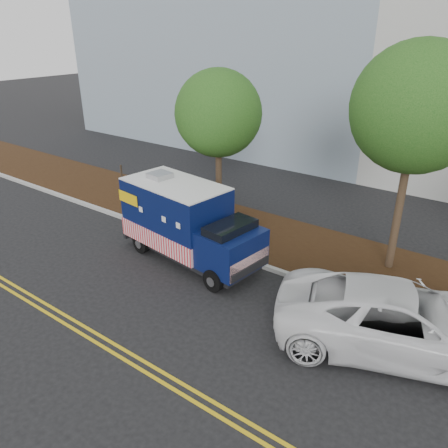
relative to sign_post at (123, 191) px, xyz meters
The scene contains 10 objects.
ground 5.18m from the sign_post, 19.24° to the right, with size 120.00×120.00×0.00m, color black.
curb 4.89m from the sign_post, ahead, with size 120.00×0.18×0.15m, color #9E9E99.
mulch_strip 5.22m from the sign_post, 21.16° to the left, with size 120.00×4.00×0.15m, color black.
centerline_near 7.83m from the sign_post, 52.11° to the right, with size 120.00×0.10×0.01m, color gold.
centerline_far 8.03m from the sign_post, 53.22° to the right, with size 120.00×0.10×0.01m, color gold.
tree_b 5.46m from the sign_post, 29.10° to the left, with size 3.47×3.47×6.40m.
tree_c 12.04m from the sign_post, 11.45° to the left, with size 3.97×3.97×7.57m.
sign_post is the anchor object (origin of this frame).
food_truck 4.82m from the sign_post, 14.73° to the right, with size 5.83×2.77×2.96m.
white_car 12.54m from the sign_post, ahead, with size 2.95×6.40×1.78m, color white.
Camera 1 is at (9.43, -10.25, 7.85)m, focal length 35.00 mm.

